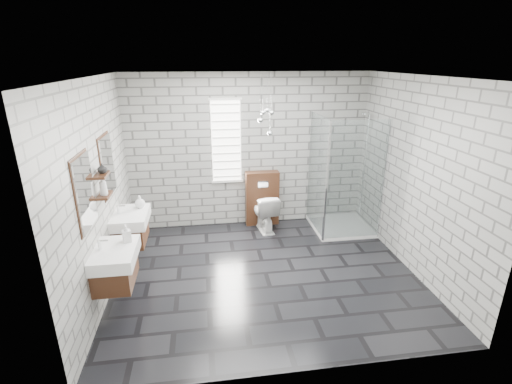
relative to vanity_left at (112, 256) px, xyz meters
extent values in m
cube|color=black|center=(1.91, 0.57, -0.77)|extent=(4.20, 3.60, 0.02)
cube|color=white|center=(1.91, 0.57, 1.95)|extent=(4.20, 3.60, 0.02)
cube|color=#989893|center=(1.91, 2.38, 0.59)|extent=(4.20, 0.02, 2.70)
cube|color=#989893|center=(1.91, -1.24, 0.59)|extent=(4.20, 0.02, 2.70)
cube|color=#989893|center=(-0.20, 0.57, 0.59)|extent=(0.02, 3.60, 2.70)
cube|color=#989893|center=(4.02, 0.57, 0.59)|extent=(0.02, 3.60, 2.70)
cube|color=#452615|center=(0.02, 0.00, -0.21)|extent=(0.42, 0.62, 0.30)
cube|color=silver|center=(0.22, 0.00, -0.18)|extent=(0.02, 0.35, 0.01)
cube|color=white|center=(0.04, 0.00, 0.02)|extent=(0.47, 0.70, 0.15)
cylinder|color=silver|center=(-0.11, 0.00, 0.15)|extent=(0.04, 0.04, 0.12)
cylinder|color=silver|center=(-0.06, 0.00, 0.20)|extent=(0.10, 0.02, 0.02)
cube|color=white|center=(-0.17, 0.00, 0.79)|extent=(0.03, 0.55, 0.80)
cube|color=#452615|center=(-0.19, 0.00, 0.79)|extent=(0.01, 0.59, 0.84)
cube|color=#452615|center=(0.02, 1.06, -0.21)|extent=(0.42, 0.62, 0.30)
cube|color=silver|center=(0.22, 1.06, -0.18)|extent=(0.02, 0.35, 0.01)
cube|color=white|center=(0.04, 1.06, 0.02)|extent=(0.47, 0.70, 0.15)
cylinder|color=silver|center=(-0.11, 1.06, 0.15)|extent=(0.04, 0.04, 0.12)
cylinder|color=silver|center=(-0.06, 1.06, 0.20)|extent=(0.10, 0.02, 0.02)
cube|color=white|center=(-0.17, 1.06, 0.79)|extent=(0.03, 0.55, 0.80)
cube|color=#452615|center=(-0.19, 1.06, 0.79)|extent=(0.01, 0.59, 0.84)
cube|color=#452615|center=(-0.12, 0.52, 0.56)|extent=(0.14, 0.30, 0.03)
cube|color=#452615|center=(-0.12, 0.52, 0.82)|extent=(0.14, 0.30, 0.03)
cube|color=white|center=(1.51, 2.36, 0.79)|extent=(0.50, 0.02, 1.40)
cube|color=silver|center=(1.51, 2.34, 1.51)|extent=(0.56, 0.04, 0.04)
cube|color=silver|center=(1.51, 2.34, 0.07)|extent=(0.56, 0.04, 0.04)
cube|color=silver|center=(1.51, 2.34, 0.16)|extent=(0.48, 0.01, 0.02)
cube|color=silver|center=(1.51, 2.34, 0.30)|extent=(0.48, 0.01, 0.02)
cube|color=silver|center=(1.51, 2.34, 0.44)|extent=(0.48, 0.01, 0.02)
cube|color=silver|center=(1.51, 2.34, 0.58)|extent=(0.48, 0.01, 0.02)
cube|color=silver|center=(1.51, 2.34, 0.72)|extent=(0.48, 0.01, 0.02)
cube|color=silver|center=(1.51, 2.34, 0.86)|extent=(0.48, 0.01, 0.02)
cube|color=silver|center=(1.51, 2.34, 1.00)|extent=(0.48, 0.01, 0.02)
cube|color=silver|center=(1.51, 2.34, 1.14)|extent=(0.48, 0.01, 0.02)
cube|color=silver|center=(1.51, 2.34, 1.28)|extent=(0.48, 0.01, 0.03)
cube|color=silver|center=(1.51, 2.34, 1.42)|extent=(0.48, 0.01, 0.03)
cube|color=#452615|center=(2.13, 2.27, -0.26)|extent=(0.60, 0.20, 1.00)
cube|color=silver|center=(2.13, 2.17, 0.04)|extent=(0.18, 0.01, 0.12)
cube|color=white|center=(3.51, 1.87, -0.73)|extent=(1.00, 1.00, 0.06)
cube|color=silver|center=(3.51, 1.38, 0.27)|extent=(1.00, 0.01, 2.00)
cube|color=silver|center=(3.02, 1.87, 0.27)|extent=(0.01, 1.00, 2.00)
cube|color=silver|center=(3.02, 1.38, 0.27)|extent=(0.03, 0.03, 2.00)
cube|color=silver|center=(3.99, 1.38, 0.27)|extent=(0.03, 0.03, 2.00)
cylinder|color=silver|center=(3.95, 2.07, 0.34)|extent=(0.02, 0.02, 1.80)
cylinder|color=silver|center=(3.87, 2.07, 1.26)|extent=(0.14, 0.14, 0.02)
sphere|color=silver|center=(2.03, 1.87, 1.22)|extent=(0.09, 0.09, 0.09)
cylinder|color=silver|center=(2.03, 1.87, 1.61)|extent=(0.01, 0.01, 0.68)
sphere|color=silver|center=(2.19, 1.90, 1.01)|extent=(0.09, 0.09, 0.09)
cylinder|color=silver|center=(2.19, 1.90, 1.50)|extent=(0.01, 0.01, 0.89)
sphere|color=silver|center=(2.16, 1.99, 1.36)|extent=(0.09, 0.09, 0.09)
cylinder|color=silver|center=(2.16, 1.99, 1.68)|extent=(0.01, 0.01, 0.54)
sphere|color=silver|center=(2.08, 1.99, 1.33)|extent=(0.09, 0.09, 0.09)
cylinder|color=silver|center=(2.08, 1.99, 1.66)|extent=(0.01, 0.01, 0.57)
sphere|color=silver|center=(2.22, 1.98, 1.32)|extent=(0.09, 0.09, 0.09)
cylinder|color=silver|center=(2.22, 1.98, 1.66)|extent=(0.01, 0.01, 0.58)
imported|color=white|center=(2.13, 2.01, -0.42)|extent=(0.46, 0.71, 0.68)
imported|color=#B2B2B2|center=(0.16, 0.17, 0.20)|extent=(0.12, 0.12, 0.22)
imported|color=#B2B2B2|center=(0.16, 1.24, 0.19)|extent=(0.17, 0.17, 0.18)
imported|color=#B2B2B2|center=(-0.11, 0.48, 0.70)|extent=(0.11, 0.11, 0.24)
imported|color=#B2B2B2|center=(-0.11, 0.56, 0.90)|extent=(0.12, 0.12, 0.12)
camera|label=1|loc=(1.10, -3.96, 2.15)|focal=26.00mm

